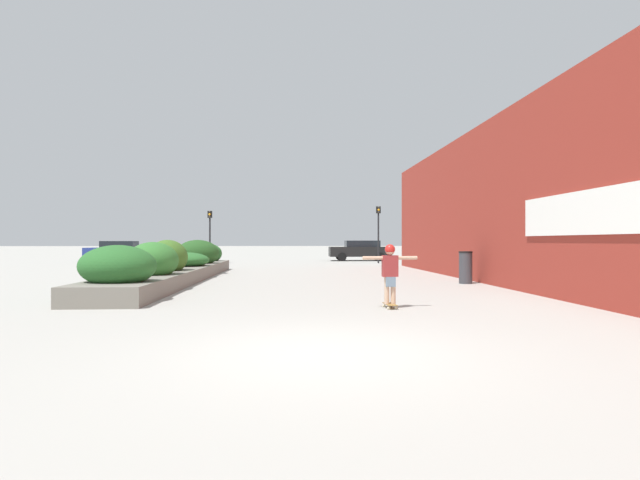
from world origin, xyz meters
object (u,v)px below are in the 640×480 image
(skateboard, at_px, (390,305))
(car_center_left, at_px, (118,250))
(trash_bin, at_px, (466,267))
(traffic_light_left, at_px, (210,228))
(skateboarder, at_px, (390,268))
(traffic_light_right, at_px, (378,225))
(car_leftmost, at_px, (360,250))

(skateboard, relative_size, car_center_left, 0.13)
(trash_bin, xyz_separation_m, traffic_light_left, (-11.26, 16.40, 1.79))
(skateboard, height_order, skateboarder, skateboarder)
(traffic_light_left, distance_m, traffic_light_right, 11.08)
(skateboarder, relative_size, car_leftmost, 0.28)
(car_center_left, bearing_deg, car_leftmost, -93.01)
(skateboard, xyz_separation_m, car_center_left, (-15.01, 27.16, 0.71))
(skateboard, height_order, traffic_light_right, traffic_light_right)
(skateboard, height_order, car_center_left, car_center_left)
(skateboarder, xyz_separation_m, car_center_left, (-15.01, 27.16, -0.09))
(traffic_light_right, bearing_deg, car_leftmost, 98.07)
(car_center_left, xyz_separation_m, traffic_light_right, (18.60, -5.26, 1.75))
(skateboarder, xyz_separation_m, trash_bin, (3.79, 6.01, -0.32))
(trash_bin, distance_m, traffic_light_left, 19.97)
(traffic_light_left, bearing_deg, skateboarder, -71.57)
(trash_bin, bearing_deg, skateboarder, -122.26)
(traffic_light_right, bearing_deg, traffic_light_left, 177.36)
(skateboarder, height_order, traffic_light_left, traffic_light_left)
(skateboarder, xyz_separation_m, car_leftmost, (2.98, 26.21, -0.07))
(car_leftmost, bearing_deg, car_center_left, 86.99)
(trash_bin, height_order, car_center_left, car_center_left)
(skateboard, relative_size, traffic_light_right, 0.16)
(skateboard, bearing_deg, trash_bin, 54.17)
(skateboarder, bearing_deg, traffic_light_left, 104.86)
(skateboarder, distance_m, traffic_light_left, 23.67)
(traffic_light_right, bearing_deg, skateboarder, -99.32)
(car_leftmost, height_order, traffic_light_right, traffic_light_right)
(skateboarder, height_order, traffic_light_right, traffic_light_right)
(car_center_left, height_order, traffic_light_left, traffic_light_left)
(car_center_left, relative_size, traffic_light_left, 1.27)
(trash_bin, distance_m, car_center_left, 28.30)
(trash_bin, height_order, traffic_light_left, traffic_light_left)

